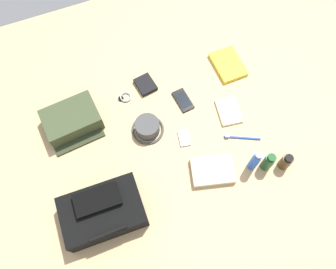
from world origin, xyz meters
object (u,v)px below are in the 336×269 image
object	(u,v)px
toiletry_pouch	(72,120)
notepad	(229,111)
paperback_novel	(228,65)
backpack	(103,212)
bucket_hat	(147,127)
media_player	(184,138)
deodorant_spray	(255,161)
wallet	(146,84)
folded_towel	(213,171)
cell_phone	(183,100)
cologne_bottle	(286,162)
wristwatch	(125,97)
shampoo_bottle	(268,162)
toothbrush	(240,138)

from	to	relation	value
toiletry_pouch	notepad	world-z (taller)	toiletry_pouch
paperback_novel	backpack	bearing A→B (deg)	30.95
bucket_hat	media_player	world-z (taller)	bucket_hat
media_player	notepad	bearing A→B (deg)	-169.15
deodorant_spray	wallet	world-z (taller)	deodorant_spray
backpack	folded_towel	xyz separation A→B (m)	(-0.54, -0.00, -0.05)
folded_towel	cell_phone	bearing A→B (deg)	-92.71
bucket_hat	cell_phone	size ratio (longest dim) A/B	1.19
cologne_bottle	toiletry_pouch	bearing A→B (deg)	-33.63
notepad	paperback_novel	bearing A→B (deg)	-105.93
backpack	folded_towel	size ratio (longest dim) A/B	1.80
toiletry_pouch	paperback_novel	xyz separation A→B (m)	(-0.88, -0.03, -0.04)
wristwatch	backpack	bearing A→B (deg)	62.56
shampoo_bottle	wristwatch	world-z (taller)	shampoo_bottle
toiletry_pouch	paperback_novel	world-z (taller)	toiletry_pouch
toothbrush	paperback_novel	bearing A→B (deg)	-107.56
deodorant_spray	wallet	size ratio (longest dim) A/B	1.51
notepad	folded_towel	xyz separation A→B (m)	(0.21, 0.26, 0.01)
wristwatch	folded_towel	bearing A→B (deg)	115.44
toiletry_pouch	deodorant_spray	xyz separation A→B (m)	(-0.73, 0.53, 0.03)
cell_phone	notepad	world-z (taller)	notepad
bucket_hat	paperback_novel	xyz separation A→B (m)	(-0.54, -0.20, -0.02)
paperback_novel	wallet	size ratio (longest dim) A/B	1.84
paperback_novel	wallet	xyz separation A→B (m)	(0.46, -0.05, 0.00)
cell_phone	backpack	bearing A→B (deg)	36.43
bucket_hat	wristwatch	bearing A→B (deg)	-78.18
bucket_hat	backpack	bearing A→B (deg)	44.57
bucket_hat	toothbrush	size ratio (longest dim) A/B	0.98
shampoo_bottle	bucket_hat	bearing A→B (deg)	-40.16
shampoo_bottle	wristwatch	bearing A→B (deg)	-50.22
deodorant_spray	folded_towel	xyz separation A→B (m)	(0.19, -0.04, -0.06)
notepad	cologne_bottle	bearing A→B (deg)	116.98
wallet	notepad	xyz separation A→B (m)	(-0.34, 0.31, -0.00)
backpack	notepad	distance (m)	0.80
wristwatch	toothbrush	bearing A→B (deg)	136.79
toiletry_pouch	wallet	xyz separation A→B (m)	(-0.42, -0.08, -0.04)
paperback_novel	media_player	bearing A→B (deg)	38.45
wallet	notepad	bearing A→B (deg)	129.32
cologne_bottle	shampoo_bottle	size ratio (longest dim) A/B	0.81
shampoo_bottle	deodorant_spray	xyz separation A→B (m)	(0.06, -0.02, 0.02)
backpack	bucket_hat	xyz separation A→B (m)	(-0.33, -0.32, -0.03)
wristwatch	notepad	xyz separation A→B (m)	(-0.47, 0.28, 0.00)
shampoo_bottle	toothbrush	bearing A→B (deg)	-75.23
toothbrush	wallet	xyz separation A→B (m)	(0.33, -0.46, 0.01)
bucket_hat	media_player	xyz separation A→B (m)	(-0.15, 0.11, -0.03)
deodorant_spray	wristwatch	bearing A→B (deg)	-52.78
deodorant_spray	toothbrush	world-z (taller)	deodorant_spray
media_player	notepad	size ratio (longest dim) A/B	0.62
shampoo_bottle	media_player	world-z (taller)	shampoo_bottle
toiletry_pouch	bucket_hat	distance (m)	0.38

